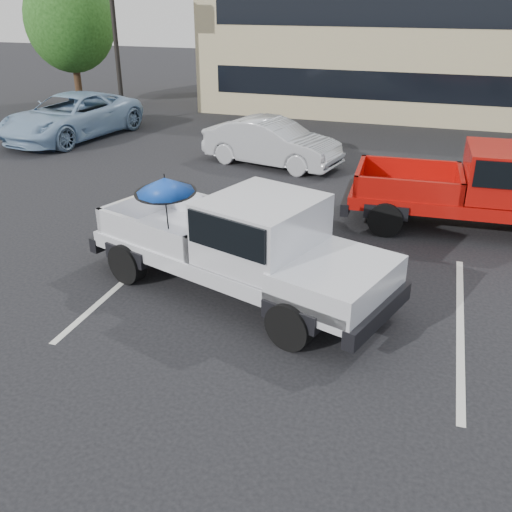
# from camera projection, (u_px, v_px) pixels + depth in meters

# --- Properties ---
(ground) EXTENTS (90.00, 90.00, 0.00)m
(ground) POSITION_uv_depth(u_px,v_px,m) (247.00, 361.00, 8.38)
(ground) COLOR black
(ground) RESTS_ON ground
(stripe_left) EXTENTS (0.12, 5.00, 0.01)m
(stripe_left) POSITION_uv_depth(u_px,v_px,m) (132.00, 274.00, 10.93)
(stripe_left) COLOR silver
(stripe_left) RESTS_ON ground
(stripe_right) EXTENTS (0.12, 5.00, 0.01)m
(stripe_right) POSITION_uv_depth(u_px,v_px,m) (460.00, 325.00, 9.27)
(stripe_right) COLOR silver
(stripe_right) RESTS_ON ground
(motel_building) EXTENTS (20.40, 8.40, 6.30)m
(motel_building) POSITION_uv_depth(u_px,v_px,m) (445.00, 34.00, 24.56)
(motel_building) COLOR tan
(motel_building) RESTS_ON ground
(tree_left) EXTENTS (3.96, 3.96, 6.02)m
(tree_left) POSITION_uv_depth(u_px,v_px,m) (70.00, 20.00, 25.32)
(tree_left) COLOR #332114
(tree_left) RESTS_ON ground
(silver_pickup) EXTENTS (6.02, 3.70, 2.06)m
(silver_pickup) POSITION_uv_depth(u_px,v_px,m) (250.00, 242.00, 9.72)
(silver_pickup) COLOR black
(silver_pickup) RESTS_ON ground
(red_pickup) EXTENTS (5.82, 2.34, 1.89)m
(red_pickup) POSITION_uv_depth(u_px,v_px,m) (495.00, 186.00, 12.52)
(red_pickup) COLOR black
(red_pickup) RESTS_ON ground
(silver_sedan) EXTENTS (4.50, 2.42, 1.41)m
(silver_sedan) POSITION_uv_depth(u_px,v_px,m) (272.00, 142.00, 17.44)
(silver_sedan) COLOR #B4B7BC
(silver_sedan) RESTS_ON ground
(blue_suv) EXTENTS (3.47, 5.98, 1.56)m
(blue_suv) POSITION_uv_depth(u_px,v_px,m) (71.00, 116.00, 20.62)
(blue_suv) COLOR #85A6C7
(blue_suv) RESTS_ON ground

